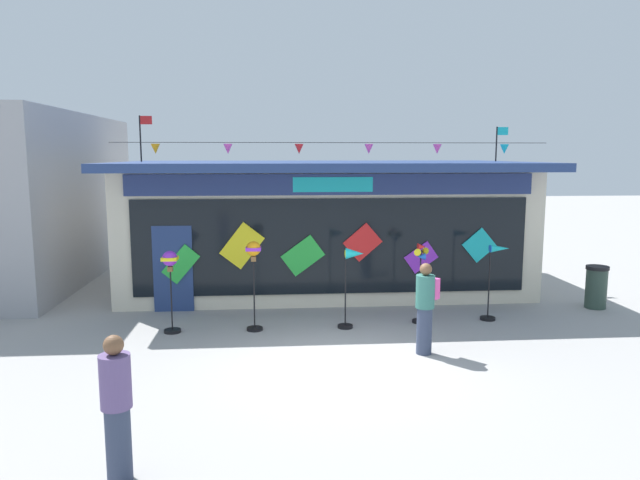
# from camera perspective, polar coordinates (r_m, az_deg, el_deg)

# --- Properties ---
(ground_plane) EXTENTS (80.00, 80.00, 0.00)m
(ground_plane) POSITION_cam_1_polar(r_m,az_deg,el_deg) (10.39, 2.15, -11.99)
(ground_plane) COLOR #9E9B99
(kite_shop_building) EXTENTS (10.65, 6.24, 4.63)m
(kite_shop_building) POSITION_cam_1_polar(r_m,az_deg,el_deg) (16.26, 0.28, 1.68)
(kite_shop_building) COLOR beige
(kite_shop_building) RESTS_ON ground_plane
(wind_spinner_far_left) EXTENTS (0.35, 0.35, 1.69)m
(wind_spinner_far_left) POSITION_cam_1_polar(r_m,az_deg,el_deg) (12.21, -14.34, -2.99)
(wind_spinner_far_left) COLOR black
(wind_spinner_far_left) RESTS_ON ground_plane
(wind_spinner_left) EXTENTS (0.33, 0.33, 1.86)m
(wind_spinner_left) POSITION_cam_1_polar(r_m,az_deg,el_deg) (12.03, -6.47, -2.24)
(wind_spinner_left) COLOR black
(wind_spinner_left) RESTS_ON ground_plane
(wind_spinner_center_left) EXTENTS (0.54, 0.32, 1.70)m
(wind_spinner_center_left) POSITION_cam_1_polar(r_m,az_deg,el_deg) (12.19, 3.11, -3.04)
(wind_spinner_center_left) COLOR black
(wind_spinner_center_left) RESTS_ON ground_plane
(wind_spinner_center_right) EXTENTS (0.36, 0.31, 1.75)m
(wind_spinner_center_right) POSITION_cam_1_polar(r_m,az_deg,el_deg) (12.71, 9.76, -3.06)
(wind_spinner_center_right) COLOR black
(wind_spinner_center_right) RESTS_ON ground_plane
(wind_spinner_right) EXTENTS (0.58, 0.33, 1.67)m
(wind_spinner_right) POSITION_cam_1_polar(r_m,az_deg,el_deg) (13.35, 16.62, -3.12)
(wind_spinner_right) COLOR black
(wind_spinner_right) RESTS_ON ground_plane
(person_near_camera) EXTENTS (0.47, 0.45, 1.68)m
(person_near_camera) POSITION_cam_1_polar(r_m,az_deg,el_deg) (10.84, 10.21, -6.34)
(person_near_camera) COLOR #333D56
(person_near_camera) RESTS_ON ground_plane
(person_mid_plaza) EXTENTS (0.34, 0.34, 1.68)m
(person_mid_plaza) POSITION_cam_1_polar(r_m,az_deg,el_deg) (7.04, -19.14, -15.15)
(person_mid_plaza) COLOR #333D56
(person_mid_plaza) RESTS_ON ground_plane
(trash_bin) EXTENTS (0.52, 0.52, 1.01)m
(trash_bin) POSITION_cam_1_polar(r_m,az_deg,el_deg) (15.35, 25.25, -4.13)
(trash_bin) COLOR #2D4238
(trash_bin) RESTS_ON ground_plane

